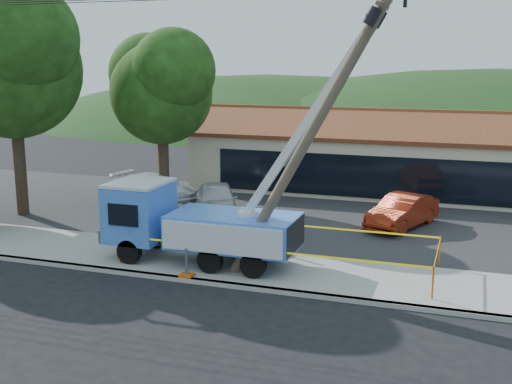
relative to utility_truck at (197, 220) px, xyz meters
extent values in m
plane|color=black|center=(1.02, -3.90, -1.71)|extent=(120.00, 120.00, 0.00)
cube|color=#9B9A91|center=(1.02, -1.80, -1.64)|extent=(60.00, 0.25, 0.15)
cube|color=#9B9A91|center=(1.02, 0.10, -1.64)|extent=(60.00, 4.00, 0.15)
cube|color=#28282B|center=(1.02, 8.10, -1.66)|extent=(60.00, 12.00, 0.10)
cube|color=beige|center=(5.02, 16.10, -0.01)|extent=(22.00, 8.00, 3.40)
cube|color=black|center=(5.02, 12.08, -0.29)|extent=(18.04, 0.08, 2.21)
cube|color=brown|center=(5.02, 14.10, 2.19)|extent=(22.50, 4.53, 1.52)
cube|color=brown|center=(5.02, 18.10, 2.19)|extent=(22.50, 4.53, 1.52)
cube|color=brown|center=(5.02, 16.10, 2.84)|extent=(22.50, 0.30, 0.25)
cylinder|color=#332316|center=(-10.98, 4.10, 0.82)|extent=(0.56, 0.56, 5.06)
sphere|color=black|center=(-10.98, 4.10, 5.19)|extent=(6.30, 6.30, 6.30)
sphere|color=black|center=(-12.24, 4.94, 6.34)|extent=(5.04, 5.04, 5.04)
sphere|color=black|center=(-9.72, 3.26, 6.57)|extent=(5.04, 5.04, 5.04)
cylinder|color=#332316|center=(-5.98, 9.10, 0.38)|extent=(0.56, 0.56, 4.18)
sphere|color=black|center=(-5.98, 9.10, 3.99)|extent=(5.25, 5.25, 5.25)
sphere|color=black|center=(-7.03, 9.80, 4.94)|extent=(4.20, 4.20, 4.20)
sphere|color=black|center=(-4.93, 8.40, 5.13)|extent=(4.20, 4.20, 4.20)
ellipsoid|color=#193C15|center=(-13.98, 51.10, -1.71)|extent=(78.40, 56.00, 28.00)
ellipsoid|color=#193C15|center=(11.02, 51.10, -1.71)|extent=(89.60, 64.00, 32.00)
cylinder|color=black|center=(-2.23, -1.04, -1.12)|extent=(0.89, 0.30, 0.89)
cylinder|color=black|center=(-2.23, 1.04, -1.12)|extent=(0.89, 0.30, 0.89)
cylinder|color=black|center=(0.94, -1.04, -1.12)|extent=(0.89, 0.30, 0.89)
cylinder|color=black|center=(0.94, 1.04, -1.12)|extent=(0.89, 0.30, 0.89)
cylinder|color=black|center=(2.52, -1.04, -1.12)|extent=(0.89, 0.30, 0.89)
cylinder|color=black|center=(2.52, 1.04, -1.12)|extent=(0.89, 0.30, 0.89)
cube|color=black|center=(0.34, 0.00, -0.87)|extent=(6.53, 0.99, 0.25)
cube|color=#3972CD|center=(-2.33, 0.00, 0.12)|extent=(1.98, 2.37, 2.08)
cube|color=silver|center=(-2.33, 0.00, 1.20)|extent=(1.98, 2.37, 0.12)
cube|color=black|center=(-3.27, 0.00, 0.26)|extent=(0.08, 1.78, 0.89)
cube|color=gray|center=(-3.36, 0.00, -0.68)|extent=(0.15, 2.27, 0.49)
cube|color=#3972CD|center=(1.43, 0.00, -0.28)|extent=(4.55, 2.37, 1.19)
cylinder|color=silver|center=(1.93, 0.00, 0.16)|extent=(0.69, 0.69, 0.59)
cube|color=silver|center=(4.40, 0.00, 4.21)|extent=(5.18, 0.28, 7.74)
cube|color=gray|center=(4.70, 0.00, 4.46)|extent=(3.12, 0.18, 4.65)
cube|color=#DE540C|center=(0.34, -1.68, -1.53)|extent=(0.45, 0.45, 0.08)
cube|color=#DE540C|center=(2.92, 1.68, -1.53)|extent=(0.45, 0.45, 0.08)
cylinder|color=brown|center=(4.26, -0.58, 3.22)|extent=(5.53, 0.35, 9.74)
cube|color=brown|center=(6.45, -0.58, 7.24)|extent=(0.18, 1.95, 0.18)
cylinder|color=black|center=(6.24, -0.04, 6.92)|extent=(0.60, 0.39, 0.66)
cylinder|color=black|center=(6.24, -1.12, 6.92)|extent=(0.60, 0.39, 0.66)
cylinder|color=#DE540C|center=(-2.60, -1.10, -1.04)|extent=(0.06, 0.06, 1.05)
cylinder|color=#DE540C|center=(8.39, -1.10, -1.04)|extent=(0.06, 0.06, 1.05)
cylinder|color=#DE540C|center=(8.39, 2.46, -1.04)|extent=(0.06, 0.06, 1.05)
cylinder|color=#DE540C|center=(-2.60, 2.46, -1.04)|extent=(0.06, 0.06, 1.05)
cube|color=yellow|center=(2.90, -1.10, -0.57)|extent=(10.99, 0.01, 0.06)
cube|color=yellow|center=(8.39, 0.68, -0.57)|extent=(0.01, 3.55, 0.06)
cube|color=yellow|center=(2.90, 2.46, -0.57)|extent=(10.99, 0.01, 0.06)
cube|color=yellow|center=(-2.60, 0.68, -0.57)|extent=(0.01, 3.55, 0.06)
imported|color=#B2B6B9|center=(-1.97, 6.55, -1.71)|extent=(3.70, 5.10, 1.61)
imported|color=maroon|center=(6.50, 7.54, -1.71)|extent=(2.96, 4.60, 1.43)
imported|color=silver|center=(-6.17, 8.61, -1.71)|extent=(5.22, 2.87, 1.43)
camera|label=1|loc=(9.34, -20.55, 5.72)|focal=45.00mm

